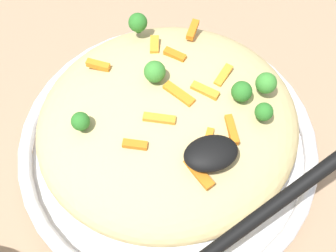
% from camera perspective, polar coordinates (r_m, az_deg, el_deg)
% --- Properties ---
extents(ground_plane, '(2.40, 2.40, 0.00)m').
position_cam_1_polar(ground_plane, '(0.59, -0.00, -3.48)').
color(ground_plane, '#9E7F60').
extents(serving_bowl, '(0.38, 0.38, 0.04)m').
position_cam_1_polar(serving_bowl, '(0.57, -0.00, -2.56)').
color(serving_bowl, silver).
rests_on(serving_bowl, ground_plane).
extents(pasta_mound, '(0.31, 0.29, 0.09)m').
position_cam_1_polar(pasta_mound, '(0.52, -0.00, 0.30)').
color(pasta_mound, '#D1BA7A').
rests_on(pasta_mound, serving_bowl).
extents(carrot_piece_0, '(0.03, 0.04, 0.01)m').
position_cam_1_polar(carrot_piece_0, '(0.49, 1.41, 4.18)').
color(carrot_piece_0, orange).
rests_on(carrot_piece_0, pasta_mound).
extents(carrot_piece_1, '(0.02, 0.03, 0.01)m').
position_cam_1_polar(carrot_piece_1, '(0.46, 5.18, -1.74)').
color(carrot_piece_1, orange).
rests_on(carrot_piece_1, pasta_mound).
extents(carrot_piece_2, '(0.03, 0.02, 0.01)m').
position_cam_1_polar(carrot_piece_2, '(0.52, -9.00, 7.78)').
color(carrot_piece_2, orange).
rests_on(carrot_piece_2, pasta_mound).
extents(carrot_piece_3, '(0.03, 0.03, 0.01)m').
position_cam_1_polar(carrot_piece_3, '(0.52, 0.89, 9.18)').
color(carrot_piece_3, orange).
rests_on(carrot_piece_3, pasta_mound).
extents(carrot_piece_4, '(0.03, 0.03, 0.01)m').
position_cam_1_polar(carrot_piece_4, '(0.49, 4.77, 4.55)').
color(carrot_piece_4, orange).
rests_on(carrot_piece_4, pasta_mound).
extents(carrot_piece_5, '(0.03, 0.03, 0.01)m').
position_cam_1_polar(carrot_piece_5, '(0.51, 7.14, 6.49)').
color(carrot_piece_5, orange).
rests_on(carrot_piece_5, pasta_mound).
extents(carrot_piece_6, '(0.03, 0.02, 0.01)m').
position_cam_1_polar(carrot_piece_6, '(0.46, -4.28, -2.39)').
color(carrot_piece_6, orange).
rests_on(carrot_piece_6, pasta_mound).
extents(carrot_piece_7, '(0.01, 0.03, 0.01)m').
position_cam_1_polar(carrot_piece_7, '(0.47, 8.20, -0.48)').
color(carrot_piece_7, orange).
rests_on(carrot_piece_7, pasta_mound).
extents(carrot_piece_8, '(0.04, 0.02, 0.01)m').
position_cam_1_polar(carrot_piece_8, '(0.47, -1.13, 0.93)').
color(carrot_piece_8, orange).
rests_on(carrot_piece_8, pasta_mound).
extents(carrot_piece_9, '(0.02, 0.04, 0.01)m').
position_cam_1_polar(carrot_piece_9, '(0.45, 4.00, -6.05)').
color(carrot_piece_9, orange).
rests_on(carrot_piece_9, pasta_mound).
extents(carrot_piece_10, '(0.02, 0.03, 0.01)m').
position_cam_1_polar(carrot_piece_10, '(0.54, -1.76, 10.45)').
color(carrot_piece_10, orange).
rests_on(carrot_piece_10, pasta_mound).
extents(carrot_piece_11, '(0.02, 0.03, 0.01)m').
position_cam_1_polar(carrot_piece_11, '(0.55, 3.21, 12.31)').
color(carrot_piece_11, orange).
rests_on(carrot_piece_11, pasta_mound).
extents(broccoli_floret_0, '(0.02, 0.02, 0.02)m').
position_cam_1_polar(broccoli_floret_0, '(0.48, 12.26, 1.78)').
color(broccoli_floret_0, '#296820').
rests_on(broccoli_floret_0, pasta_mound).
extents(broccoli_floret_1, '(0.02, 0.02, 0.03)m').
position_cam_1_polar(broccoli_floret_1, '(0.54, -3.91, 13.15)').
color(broccoli_floret_1, '#296820').
rests_on(broccoli_floret_1, pasta_mound).
extents(broccoli_floret_2, '(0.02, 0.02, 0.02)m').
position_cam_1_polar(broccoli_floret_2, '(0.47, -11.13, 0.19)').
color(broccoli_floret_2, '#296820').
rests_on(broccoli_floret_2, pasta_mound).
extents(broccoli_floret_3, '(0.02, 0.02, 0.03)m').
position_cam_1_polar(broccoli_floret_3, '(0.49, -1.72, 6.99)').
color(broccoli_floret_3, '#377928').
rests_on(broccoli_floret_3, pasta_mound).
extents(broccoli_floret_4, '(0.02, 0.02, 0.03)m').
position_cam_1_polar(broccoli_floret_4, '(0.49, 9.47, 4.38)').
color(broccoli_floret_4, '#296820').
rests_on(broccoli_floret_4, pasta_mound).
extents(broccoli_floret_5, '(0.02, 0.02, 0.03)m').
position_cam_1_polar(broccoli_floret_5, '(0.50, 12.53, 5.41)').
color(broccoli_floret_5, '#377928').
rests_on(broccoli_floret_5, pasta_mound).
extents(serving_spoon, '(0.17, 0.13, 0.11)m').
position_cam_1_polar(serving_spoon, '(0.42, 8.38, -6.00)').
color(serving_spoon, black).
rests_on(serving_spoon, pasta_mound).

